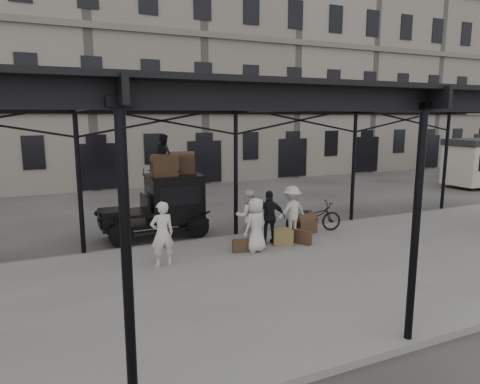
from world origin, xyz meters
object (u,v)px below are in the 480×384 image
at_px(bicycle, 313,217).
at_px(steamer_trunk_roof_near, 164,167).
at_px(steamer_trunk_platform, 304,225).
at_px(porter_official, 270,217).
at_px(porter_left, 162,234).
at_px(taxi, 166,203).

height_order(bicycle, steamer_trunk_roof_near, steamer_trunk_roof_near).
bearing_deg(steamer_trunk_platform, porter_official, -170.98).
relative_size(bicycle, steamer_trunk_platform, 2.55).
xyz_separation_m(porter_official, steamer_trunk_roof_near, (-2.73, 2.48, 1.49)).
height_order(porter_left, porter_official, porter_left).
bearing_deg(steamer_trunk_roof_near, porter_official, -41.74).
bearing_deg(taxi, steamer_trunk_roof_near, -108.07).
xyz_separation_m(taxi, steamer_trunk_platform, (4.36, -2.13, -0.76)).
bearing_deg(porter_left, steamer_trunk_platform, -170.17).
height_order(porter_left, bicycle, porter_left).
relative_size(taxi, porter_left, 2.04).
xyz_separation_m(porter_left, bicycle, (5.75, 1.25, -0.36)).
bearing_deg(porter_left, steamer_trunk_roof_near, -109.18).
xyz_separation_m(taxi, porter_left, (-0.99, -3.33, -0.16)).
height_order(taxi, porter_left, taxi).
distance_m(taxi, porter_official, 3.80).
distance_m(porter_left, porter_official, 3.68).
relative_size(taxi, porter_official, 2.12).
distance_m(taxi, steamer_trunk_roof_near, 1.32).
relative_size(porter_official, bicycle, 0.84).
relative_size(porter_official, steamer_trunk_platform, 2.15).
bearing_deg(bicycle, taxi, 79.53).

